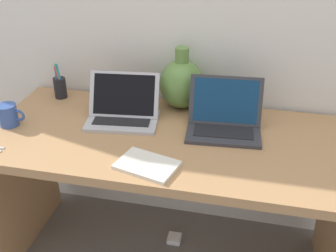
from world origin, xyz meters
TOP-DOWN VIEW (x-y plane):
  - back_wall at (0.00, 0.39)m, footprint 4.40×0.04m
  - desk at (0.00, 0.00)m, footprint 1.56×0.70m
  - laptop_left at (-0.23, 0.11)m, footprint 0.34×0.26m
  - laptop_right at (0.22, 0.11)m, footprint 0.33×0.25m
  - green_vase at (0.00, 0.29)m, footprint 0.21×0.21m
  - notebook_stack at (-0.03, -0.23)m, footprint 0.25×0.20m
  - coffee_mug at (-0.70, -0.06)m, footprint 0.12×0.08m
  - pen_cup at (-0.61, 0.25)m, footprint 0.06×0.06m
  - power_brick at (0.01, 0.12)m, footprint 0.07×0.07m

SIDE VIEW (x-z plane):
  - power_brick at x=0.01m, z-range 0.00..0.03m
  - desk at x=0.00m, z-range 0.21..0.93m
  - notebook_stack at x=-0.03m, z-range 0.72..0.74m
  - coffee_mug at x=-0.70m, z-range 0.72..0.82m
  - laptop_left at x=-0.23m, z-range 0.68..0.88m
  - pen_cup at x=-0.61m, z-range 0.69..0.87m
  - laptop_right at x=0.22m, z-range 0.67..0.89m
  - green_vase at x=0.00m, z-range 0.70..0.99m
  - back_wall at x=0.00m, z-range 0.00..2.40m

